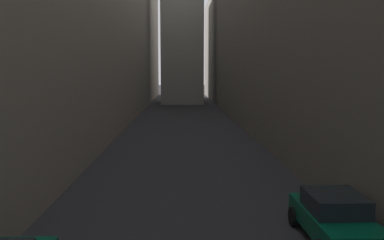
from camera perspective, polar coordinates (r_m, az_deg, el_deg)
ground_plane at (r=43.58m, az=-1.17°, el=-0.34°), size 264.00×264.00×0.00m
building_block_left at (r=47.22m, az=-17.01°, el=13.31°), size 14.01×108.00×22.02m
building_block_right at (r=47.11m, az=13.64°, el=12.25°), size 12.62×108.00×20.11m
parked_car_right_third at (r=13.80m, az=19.05°, el=-12.57°), size 1.97×4.10×1.54m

